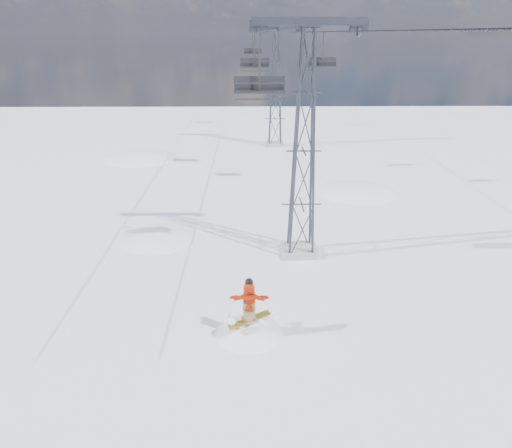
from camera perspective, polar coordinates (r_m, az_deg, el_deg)
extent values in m
plane|color=white|center=(17.52, 5.57, -15.34)|extent=(120.00, 120.00, 0.00)
sphere|color=white|center=(30.45, -10.79, -14.94)|extent=(16.00, 16.00, 16.00)
sphere|color=white|center=(38.43, 11.21, -9.56)|extent=(20.00, 20.00, 20.00)
sphere|color=white|center=(47.85, -13.05, -4.12)|extent=(22.00, 22.00, 22.00)
cube|color=#999999|center=(24.30, 5.49, -3.29)|extent=(1.80, 1.80, 0.30)
cube|color=#31333A|center=(21.85, 6.67, 23.87)|extent=(5.00, 0.35, 0.35)
cube|color=#31333A|center=(21.69, 0.35, 23.49)|extent=(0.80, 0.25, 0.50)
cube|color=#31333A|center=(22.22, 12.76, 22.96)|extent=(0.80, 0.25, 0.50)
cube|color=#999999|center=(47.95, 2.36, 9.96)|extent=(1.80, 1.80, 0.30)
cube|color=#31333A|center=(46.76, 2.60, 23.34)|extent=(5.00, 0.35, 0.35)
cube|color=#31333A|center=(46.68, -0.34, 23.12)|extent=(0.80, 0.25, 0.50)
cube|color=#31333A|center=(46.93, 5.51, 23.02)|extent=(0.80, 0.25, 0.50)
cylinder|color=black|center=(33.18, -0.10, 22.90)|extent=(0.06, 51.00, 0.06)
cylinder|color=black|center=(33.53, 8.08, 22.70)|extent=(0.06, 51.00, 0.06)
sphere|color=white|center=(19.32, -0.79, -17.66)|extent=(4.40, 4.40, 4.40)
cube|color=gold|center=(17.52, -0.84, -11.89)|extent=(1.64, 0.90, 0.34)
imported|color=red|center=(17.06, -0.85, -9.62)|extent=(1.50, 0.50, 1.60)
cube|color=#7C6B4D|center=(17.30, -0.84, -10.83)|extent=(0.46, 0.35, 0.74)
sphere|color=black|center=(16.65, -0.87, -7.35)|extent=(0.30, 0.30, 0.30)
cylinder|color=black|center=(19.99, 0.44, 19.57)|extent=(0.09, 0.09, 2.37)
cube|color=black|center=(20.09, 0.43, 16.19)|extent=(2.16, 0.49, 0.09)
cube|color=black|center=(20.29, 0.42, 17.17)|extent=(2.16, 0.06, 0.59)
cylinder|color=black|center=(19.85, 0.45, 15.33)|extent=(2.16, 0.06, 0.06)
cylinder|color=black|center=(19.73, 0.46, 17.17)|extent=(2.16, 0.05, 0.05)
cylinder|color=black|center=(32.11, 8.37, 20.81)|extent=(0.08, 0.08, 2.10)
cube|color=black|center=(32.16, 8.26, 18.94)|extent=(1.91, 0.43, 0.08)
cube|color=black|center=(32.35, 8.23, 19.47)|extent=(1.91, 0.06, 0.53)
cylinder|color=black|center=(31.94, 8.30, 18.49)|extent=(1.91, 0.06, 0.06)
cylinder|color=black|center=(31.86, 8.37, 19.50)|extent=(1.91, 0.05, 0.05)
cylinder|color=black|center=(36.52, -0.17, 20.96)|extent=(0.09, 0.09, 2.46)
cube|color=black|center=(36.58, -0.17, 19.03)|extent=(2.24, 0.50, 0.09)
cube|color=black|center=(36.81, -0.17, 19.58)|extent=(2.24, 0.07, 0.62)
cylinder|color=black|center=(36.32, -0.16, 18.56)|extent=(2.24, 0.07, 0.07)
cylinder|color=black|center=(36.22, -0.16, 19.62)|extent=(2.24, 0.06, 0.06)
cylinder|color=black|center=(55.69, -0.43, 21.68)|extent=(0.08, 0.08, 2.30)
cube|color=black|center=(55.73, -0.43, 20.50)|extent=(2.09, 0.47, 0.08)
cube|color=black|center=(55.95, -0.43, 20.83)|extent=(2.09, 0.06, 0.58)
cylinder|color=black|center=(55.48, -0.42, 20.22)|extent=(2.09, 0.06, 0.06)
cylinder|color=black|center=(55.40, -0.42, 20.86)|extent=(2.09, 0.05, 0.05)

